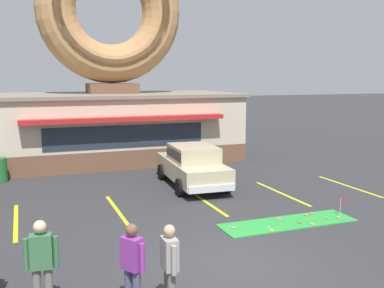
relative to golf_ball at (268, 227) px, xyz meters
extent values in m
plane|color=#2D2D30|center=(-2.00, -1.80, -0.05)|extent=(160.00, 160.00, 0.00)
cube|color=brown|center=(-1.92, 12.20, 0.40)|extent=(12.00, 6.00, 0.90)
cube|color=beige|center=(-1.92, 12.20, 2.00)|extent=(12.00, 6.00, 2.30)
cube|color=slate|center=(-1.92, 12.20, 3.23)|extent=(12.30, 6.30, 0.16)
cube|color=#B21E1E|center=(-1.92, 8.90, 2.30)|extent=(9.00, 0.60, 0.20)
cube|color=#232D3D|center=(-1.92, 9.18, 1.50)|extent=(7.20, 0.03, 1.00)
cube|color=brown|center=(-1.92, 12.20, 3.56)|extent=(2.40, 1.80, 0.50)
torus|color=#B27F4C|center=(-1.92, 12.20, 7.36)|extent=(7.10, 1.90, 7.10)
torus|color=#9E6B42|center=(-1.92, 11.77, 7.36)|extent=(6.25, 1.05, 6.24)
cube|color=green|center=(0.78, 0.23, -0.04)|extent=(4.07, 1.15, 0.03)
torus|color=#D8667F|center=(0.66, 0.53, 0.00)|extent=(0.13, 0.13, 0.04)
torus|color=brown|center=(1.06, 0.06, 0.00)|extent=(0.13, 0.13, 0.04)
torus|color=#D8667F|center=(-0.92, 0.32, 0.00)|extent=(0.13, 0.13, 0.04)
torus|color=#E5C666|center=(-0.03, -0.22, 0.00)|extent=(0.13, 0.13, 0.04)
torus|color=#A5724C|center=(1.64, 0.57, 0.00)|extent=(0.13, 0.13, 0.04)
torus|color=#A5724C|center=(1.87, 0.63, 0.00)|extent=(0.13, 0.13, 0.04)
torus|color=#A5724C|center=(2.05, 0.12, 0.00)|extent=(0.13, 0.13, 0.04)
torus|color=#D17F47|center=(1.30, -0.22, 0.00)|extent=(0.13, 0.13, 0.04)
torus|color=#D17F47|center=(2.41, 0.04, 0.00)|extent=(0.13, 0.13, 0.04)
sphere|color=white|center=(0.00, 0.00, 0.00)|extent=(0.04, 0.04, 0.04)
cylinder|color=silver|center=(2.56, 0.16, 0.25)|extent=(0.01, 0.01, 0.55)
cube|color=red|center=(2.62, 0.16, 0.48)|extent=(0.12, 0.01, 0.08)
cube|color=#BCAD89|center=(-0.20, 5.43, 0.61)|extent=(2.02, 4.50, 0.68)
cube|color=#BCAD89|center=(-0.21, 5.28, 1.25)|extent=(1.68, 2.19, 0.60)
cube|color=#232D3D|center=(-0.21, 5.28, 1.27)|extent=(1.70, 2.11, 0.36)
cube|color=silver|center=(-0.06, 7.66, 0.37)|extent=(1.67, 0.20, 0.24)
cube|color=silver|center=(-0.33, 3.20, 0.37)|extent=(1.67, 0.20, 0.24)
cylinder|color=black|center=(-1.00, 6.84, 0.27)|extent=(0.26, 0.65, 0.64)
cylinder|color=black|center=(0.76, 6.74, 0.27)|extent=(0.26, 0.65, 0.64)
cylinder|color=black|center=(-1.16, 4.12, 0.27)|extent=(0.26, 0.65, 0.64)
cylinder|color=black|center=(0.60, 4.02, 0.27)|extent=(0.26, 0.65, 0.64)
cylinder|color=slate|center=(-3.93, -3.10, 0.35)|extent=(0.15, 0.15, 0.79)
cube|color=gray|center=(-3.93, -3.20, 1.03)|extent=(0.24, 0.38, 0.58)
cylinder|color=gray|center=(-3.93, -3.45, 1.00)|extent=(0.10, 0.10, 0.53)
cylinder|color=gray|center=(-3.93, -2.95, 1.00)|extent=(0.10, 0.10, 0.53)
sphere|color=tan|center=(-3.93, -3.20, 1.46)|extent=(0.21, 0.21, 0.21)
cube|color=#8C3393|center=(-4.56, -2.99, 1.05)|extent=(0.40, 0.45, 0.59)
cylinder|color=#8C3393|center=(-4.69, -2.78, 1.02)|extent=(0.10, 0.10, 0.54)
cylinder|color=#8C3393|center=(-4.43, -3.21, 1.02)|extent=(0.10, 0.10, 0.54)
sphere|color=brown|center=(-4.56, -2.99, 1.48)|extent=(0.22, 0.22, 0.22)
cube|color=#386B42|center=(-6.07, -2.47, 1.10)|extent=(0.41, 0.29, 0.62)
cylinder|color=#386B42|center=(-6.32, -2.43, 1.07)|extent=(0.10, 0.10, 0.57)
cylinder|color=#386B42|center=(-5.82, -2.50, 1.07)|extent=(0.10, 0.10, 0.57)
sphere|color=beige|center=(-6.07, -2.47, 1.55)|extent=(0.23, 0.23, 0.23)
cylinder|color=#1E662D|center=(-7.18, 8.71, 0.42)|extent=(0.56, 0.56, 0.95)
cube|color=yellow|center=(-6.58, 3.20, -0.05)|extent=(0.12, 3.60, 0.01)
cube|color=yellow|center=(-3.58, 3.20, -0.05)|extent=(0.12, 3.60, 0.01)
cube|color=yellow|center=(-0.58, 3.20, -0.05)|extent=(0.12, 3.60, 0.01)
cube|color=yellow|center=(2.42, 3.20, -0.05)|extent=(0.12, 3.60, 0.01)
cube|color=yellow|center=(5.42, 3.20, -0.05)|extent=(0.12, 3.60, 0.01)
camera|label=1|loc=(-6.27, -10.44, 4.15)|focal=42.00mm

